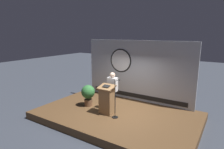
% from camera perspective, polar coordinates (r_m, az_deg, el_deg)
% --- Properties ---
extents(ground_plane, '(40.00, 40.00, 0.00)m').
position_cam_1_polar(ground_plane, '(8.16, 1.32, -13.14)').
color(ground_plane, '#383D47').
extents(stage_platform, '(6.40, 4.00, 0.30)m').
position_cam_1_polar(stage_platform, '(8.10, 1.33, -12.18)').
color(stage_platform, brown).
rests_on(stage_platform, ground).
extents(banner_display, '(5.41, 0.12, 2.88)m').
position_cam_1_polar(banner_display, '(9.19, 7.26, 1.07)').
color(banner_display, '#B2B7C1').
rests_on(banner_display, stage_platform).
extents(podium, '(0.64, 0.50, 1.20)m').
position_cam_1_polar(podium, '(7.73, -1.61, -7.55)').
color(podium, olive).
rests_on(podium, stage_platform).
extents(speaker_person, '(0.40, 0.26, 1.62)m').
position_cam_1_polar(speaker_person, '(8.05, 0.13, -4.91)').
color(speaker_person, black).
rests_on(speaker_person, stage_platform).
extents(microphone_stand, '(0.24, 0.47, 1.50)m').
position_cam_1_polar(microphone_stand, '(7.42, 1.07, -8.93)').
color(microphone_stand, black).
rests_on(microphone_stand, stage_platform).
extents(potted_plant, '(0.60, 0.60, 0.95)m').
position_cam_1_polar(potted_plant, '(8.61, -7.14, -5.61)').
color(potted_plant, brown).
rests_on(potted_plant, stage_platform).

